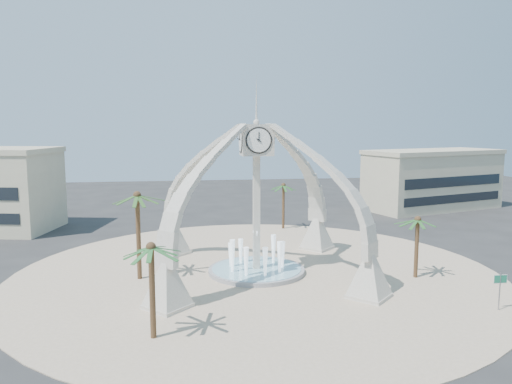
{
  "coord_description": "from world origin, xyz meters",
  "views": [
    {
      "loc": [
        -5.77,
        -39.76,
        12.32
      ],
      "look_at": [
        0.25,
        2.0,
        6.54
      ],
      "focal_mm": 35.0,
      "sensor_mm": 36.0,
      "label": 1
    }
  ],
  "objects": [
    {
      "name": "clock_tower",
      "position": [
        -0.0,
        -0.0,
        6.49
      ],
      "size": [
        17.94,
        17.94,
        16.3
      ],
      "color": "beige",
      "rests_on": "ground"
    },
    {
      "name": "palm_south",
      "position": [
        -7.73,
        -11.77,
        5.34
      ],
      "size": [
        3.96,
        3.96,
        6.1
      ],
      "rotation": [
        0.0,
        0.0,
        -0.1
      ],
      "color": "brown",
      "rests_on": "ground"
    },
    {
      "name": "palm_east",
      "position": [
        12.51,
        -3.09,
        4.72
      ],
      "size": [
        3.72,
        3.72,
        5.43
      ],
      "rotation": [
        0.0,
        0.0,
        -0.1
      ],
      "color": "brown",
      "rests_on": "ground"
    },
    {
      "name": "ground",
      "position": [
        0.0,
        0.0,
        0.0
      ],
      "size": [
        140.0,
        140.0,
        0.0
      ],
      "primitive_type": "plane",
      "color": "#282828",
      "rests_on": "ground"
    },
    {
      "name": "plaza",
      "position": [
        0.0,
        0.0,
        0.03
      ],
      "size": [
        40.0,
        40.0,
        0.06
      ],
      "primitive_type": "cylinder",
      "color": "#C2AA90",
      "rests_on": "ground"
    },
    {
      "name": "palm_west",
      "position": [
        -9.48,
        -0.29,
        6.67
      ],
      "size": [
        4.88,
        4.88,
        7.52
      ],
      "rotation": [
        0.0,
        0.0,
        -0.32
      ],
      "color": "brown",
      "rests_on": "ground"
    },
    {
      "name": "fountain",
      "position": [
        0.0,
        0.0,
        0.29
      ],
      "size": [
        8.0,
        8.0,
        3.62
      ],
      "color": "#9C9C9F",
      "rests_on": "ground"
    },
    {
      "name": "palm_north",
      "position": [
        5.68,
        17.08,
        5.12
      ],
      "size": [
        3.62,
        3.62,
        5.82
      ],
      "rotation": [
        0.0,
        0.0,
        -0.12
      ],
      "color": "brown",
      "rests_on": "ground"
    },
    {
      "name": "street_sign",
      "position": [
        14.71,
        -10.64,
        1.86
      ],
      "size": [
        0.96,
        0.08,
        2.6
      ],
      "rotation": [
        0.0,
        0.0,
        -0.02
      ],
      "color": "slate",
      "rests_on": "ground"
    },
    {
      "name": "building_ne",
      "position": [
        30.0,
        28.0,
        4.31
      ],
      "size": [
        21.87,
        14.17,
        8.6
      ],
      "rotation": [
        0.0,
        0.0,
        0.31
      ],
      "color": "beige",
      "rests_on": "ground"
    }
  ]
}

